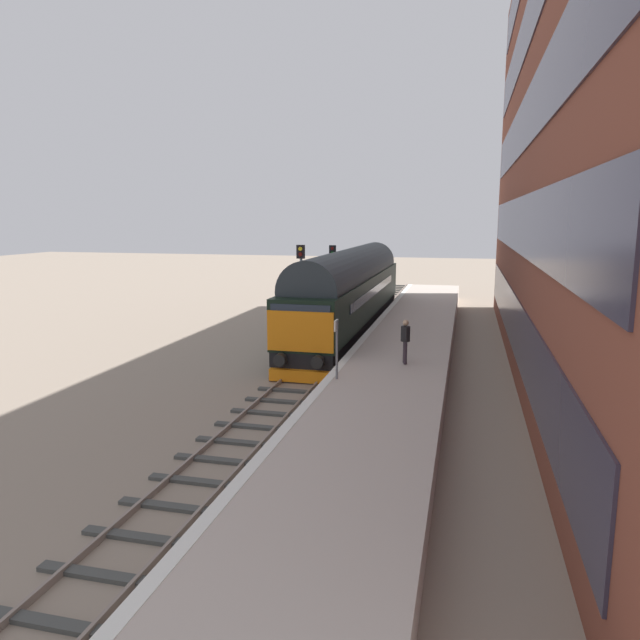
{
  "coord_description": "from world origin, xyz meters",
  "views": [
    {
      "loc": [
        6.1,
        -25.98,
        6.34
      ],
      "look_at": [
        0.2,
        -2.18,
        2.08
      ],
      "focal_mm": 33.17,
      "sensor_mm": 36.0,
      "label": 1
    }
  ],
  "objects_px": {
    "signal_post_near": "(301,281)",
    "signal_post_mid": "(333,271)",
    "diesel_locomotive": "(350,289)",
    "waiting_passenger": "(405,337)",
    "platform_number_sign": "(337,340)"
  },
  "relations": [
    {
      "from": "platform_number_sign",
      "to": "waiting_passenger",
      "type": "xyz_separation_m",
      "value": [
        2.01,
        2.67,
        -0.34
      ]
    },
    {
      "from": "diesel_locomotive",
      "to": "waiting_passenger",
      "type": "xyz_separation_m",
      "value": [
        4.03,
        -9.89,
        -0.5
      ]
    },
    {
      "from": "diesel_locomotive",
      "to": "platform_number_sign",
      "type": "relative_size",
      "value": 10.1
    },
    {
      "from": "signal_post_mid",
      "to": "waiting_passenger",
      "type": "bearing_deg",
      "value": -68.16
    },
    {
      "from": "waiting_passenger",
      "to": "diesel_locomotive",
      "type": "bearing_deg",
      "value": 9.41
    },
    {
      "from": "signal_post_mid",
      "to": "waiting_passenger",
      "type": "relative_size",
      "value": 2.8
    },
    {
      "from": "signal_post_mid",
      "to": "platform_number_sign",
      "type": "relative_size",
      "value": 2.3
    },
    {
      "from": "diesel_locomotive",
      "to": "platform_number_sign",
      "type": "height_order",
      "value": "diesel_locomotive"
    },
    {
      "from": "signal_post_mid",
      "to": "waiting_passenger",
      "type": "distance_m",
      "value": 16.96
    },
    {
      "from": "signal_post_near",
      "to": "diesel_locomotive",
      "type": "bearing_deg",
      "value": 36.38
    },
    {
      "from": "diesel_locomotive",
      "to": "signal_post_mid",
      "type": "bearing_deg",
      "value": 111.28
    },
    {
      "from": "waiting_passenger",
      "to": "signal_post_mid",
      "type": "bearing_deg",
      "value": 9.08
    },
    {
      "from": "diesel_locomotive",
      "to": "waiting_passenger",
      "type": "relative_size",
      "value": 12.31
    },
    {
      "from": "diesel_locomotive",
      "to": "waiting_passenger",
      "type": "height_order",
      "value": "diesel_locomotive"
    },
    {
      "from": "signal_post_near",
      "to": "signal_post_mid",
      "type": "height_order",
      "value": "signal_post_near"
    }
  ]
}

